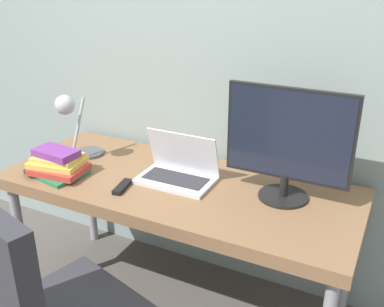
% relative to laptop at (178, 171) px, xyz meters
% --- Properties ---
extents(wall_back, '(8.00, 0.05, 2.60)m').
position_rel_laptop_xyz_m(wall_back, '(0.01, 0.38, 0.54)').
color(wall_back, gray).
rests_on(wall_back, ground_plane).
extents(desk, '(1.68, 0.69, 0.72)m').
position_rel_laptop_xyz_m(desk, '(0.01, -0.03, -0.11)').
color(desk, brown).
rests_on(desk, ground_plane).
extents(laptop, '(0.35, 0.22, 0.23)m').
position_rel_laptop_xyz_m(laptop, '(0.00, 0.00, 0.00)').
color(laptop, silver).
rests_on(laptop, desk).
extents(monitor, '(0.54, 0.22, 0.49)m').
position_rel_laptop_xyz_m(monitor, '(0.49, 0.06, 0.22)').
color(monitor, black).
rests_on(monitor, desk).
extents(desk_lamp, '(0.16, 0.27, 0.36)m').
position_rel_laptop_xyz_m(desk_lamp, '(-0.57, -0.04, 0.17)').
color(desk_lamp, '#4C4C51').
rests_on(desk_lamp, desk).
extents(book_stack, '(0.29, 0.24, 0.13)m').
position_rel_laptop_xyz_m(book_stack, '(-0.55, -0.21, 0.01)').
color(book_stack, '#286B47').
rests_on(book_stack, desk).
extents(tv_remote, '(0.06, 0.14, 0.02)m').
position_rel_laptop_xyz_m(tv_remote, '(-0.18, -0.19, -0.04)').
color(tv_remote, black).
rests_on(tv_remote, desk).
extents(game_controller, '(0.13, 0.09, 0.04)m').
position_rel_laptop_xyz_m(game_controller, '(-0.64, -0.27, -0.03)').
color(game_controller, black).
rests_on(game_controller, desk).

